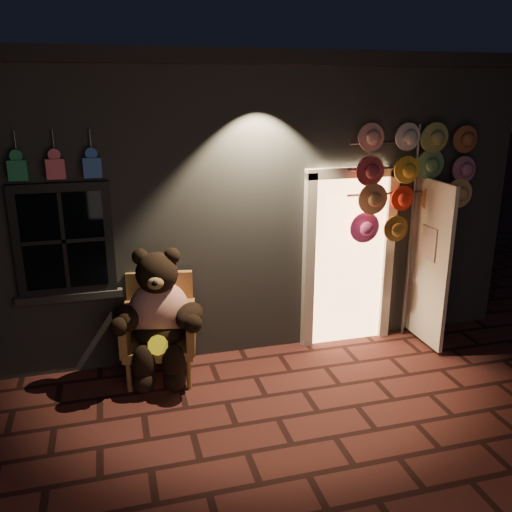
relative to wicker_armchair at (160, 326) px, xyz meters
name	(u,v)px	position (x,y,z in m)	size (l,w,h in m)	color
ground	(278,419)	(0.98, -1.22, -0.56)	(60.00, 60.00, 0.00)	#50221E
shop_building	(202,178)	(0.99, 2.77, 1.18)	(7.30, 5.95, 3.51)	slate
wicker_armchair	(160,326)	(0.00, 0.00, 0.00)	(0.87, 0.81, 1.12)	#A16D3E
teddy_bear	(159,316)	(-0.02, -0.14, 0.19)	(1.03, 0.88, 1.44)	red
hat_rack	(413,178)	(3.02, 0.06, 1.50)	(1.60, 0.22, 2.69)	#59595E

